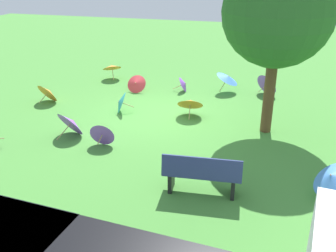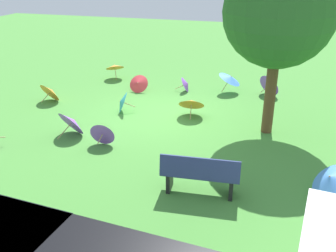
# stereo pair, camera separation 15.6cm
# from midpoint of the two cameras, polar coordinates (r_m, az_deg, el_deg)

# --- Properties ---
(ground) EXTENTS (40.00, 40.00, 0.00)m
(ground) POSITION_cam_midpoint_polar(r_m,az_deg,el_deg) (12.05, -1.96, 1.64)
(ground) COLOR #478C38
(park_bench) EXTENTS (1.63, 0.61, 0.90)m
(park_bench) POSITION_cam_midpoint_polar(r_m,az_deg,el_deg) (7.89, 4.44, -7.12)
(park_bench) COLOR navy
(park_bench) RESTS_ON ground
(shade_tree) EXTENTS (2.84, 2.84, 4.69)m
(shade_tree) POSITION_cam_midpoint_polar(r_m,az_deg,el_deg) (10.40, 15.51, 15.90)
(shade_tree) COLOR brown
(shade_tree) RESTS_ON ground
(parasol_purple_0) EXTENTS (0.95, 0.90, 0.81)m
(parasol_purple_0) POSITION_cam_midpoint_polar(r_m,az_deg,el_deg) (14.20, 14.24, 6.07)
(parasol_purple_0) COLOR tan
(parasol_purple_0) RESTS_ON ground
(parasol_orange_0) EXTENTS (0.95, 0.84, 0.72)m
(parasol_orange_0) POSITION_cam_midpoint_polar(r_m,az_deg,el_deg) (13.66, -17.56, 4.81)
(parasol_orange_0) COLOR tan
(parasol_orange_0) RESTS_ON ground
(parasol_purple_2) EXTENTS (1.04, 0.94, 0.79)m
(parasol_purple_2) POSITION_cam_midpoint_polar(r_m,az_deg,el_deg) (10.82, -14.44, 0.51)
(parasol_purple_2) COLOR tan
(parasol_purple_2) RESTS_ON ground
(parasol_purple_3) EXTENTS (0.68, 0.58, 0.67)m
(parasol_purple_3) POSITION_cam_midpoint_polar(r_m,az_deg,el_deg) (10.11, -10.04, -1.10)
(parasol_purple_3) COLOR tan
(parasol_purple_3) RESTS_ON ground
(parasol_teal_0) EXTENTS (0.71, 0.79, 0.69)m
(parasol_teal_0) POSITION_cam_midpoint_polar(r_m,az_deg,el_deg) (12.23, -7.45, 3.51)
(parasol_teal_0) COLOR tan
(parasol_teal_0) RESTS_ON ground
(parasol_orange_1) EXTENTS (0.87, 0.81, 0.73)m
(parasol_orange_1) POSITION_cam_midpoint_polar(r_m,az_deg,el_deg) (11.85, 2.93, 3.48)
(parasol_orange_1) COLOR tan
(parasol_orange_1) RESTS_ON ground
(parasol_blue_0) EXTENTS (0.85, 0.88, 0.80)m
(parasol_blue_0) POSITION_cam_midpoint_polar(r_m,az_deg,el_deg) (14.14, 8.52, 7.06)
(parasol_blue_0) COLOR tan
(parasol_blue_0) RESTS_ON ground
(parasol_red_2) EXTENTS (0.71, 0.66, 0.64)m
(parasol_red_2) POSITION_cam_midpoint_polar(r_m,az_deg,el_deg) (14.15, -5.06, 6.27)
(parasol_red_2) COLOR tan
(parasol_red_2) RESTS_ON ground
(parasol_blue_1) EXTENTS (1.12, 1.15, 0.90)m
(parasol_blue_1) POSITION_cam_midpoint_polar(r_m,az_deg,el_deg) (8.21, 22.66, -7.06)
(parasol_blue_1) COLOR tan
(parasol_blue_1) RESTS_ON ground
(parasol_orange_3) EXTENTS (1.02, 1.01, 0.71)m
(parasol_orange_3) POSITION_cam_midpoint_polar(r_m,az_deg,el_deg) (15.84, -8.56, 8.64)
(parasol_orange_3) COLOR tan
(parasol_orange_3) RESTS_ON ground
(parasol_purple_4) EXTENTS (0.63, 0.63, 0.57)m
(parasol_purple_4) POSITION_cam_midpoint_polar(r_m,az_deg,el_deg) (14.16, 2.09, 6.22)
(parasol_purple_4) COLOR tan
(parasol_purple_4) RESTS_ON ground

